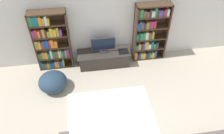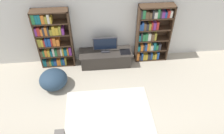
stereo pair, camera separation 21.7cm
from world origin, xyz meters
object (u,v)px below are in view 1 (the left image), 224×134
bookshelf_right (149,33)px  tv_stand (104,58)px  bookshelf_left (50,42)px  laptop (123,51)px  beanbag_ottoman (53,82)px  television (103,45)px

bookshelf_right → tv_stand: (-1.32, -0.15, -0.64)m
bookshelf_right → tv_stand: bearing=-173.3°
bookshelf_left → bookshelf_right: size_ratio=1.00×
laptop → beanbag_ottoman: 2.11m
bookshelf_right → tv_stand: size_ratio=1.16×
bookshelf_right → laptop: bookshelf_right is taller
bookshelf_right → beanbag_ottoman: (-2.74, -0.92, -0.62)m
television → laptop: 0.61m
television → bookshelf_left: bearing=175.3°
bookshelf_right → laptop: bearing=-164.8°
bookshelf_left → television: bookshelf_left is taller
beanbag_ottoman → tv_stand: bearing=28.4°
tv_stand → laptop: bearing=-5.3°
bookshelf_left → bookshelf_right: bearing=0.0°
bookshelf_right → beanbag_ottoman: 2.95m
bookshelf_left → television: bearing=-4.7°
tv_stand → television: bearing=90.0°
bookshelf_right → laptop: (-0.76, -0.21, -0.41)m
tv_stand → television: 0.46m
tv_stand → beanbag_ottoman: beanbag_ottoman is taller
bookshelf_left → tv_stand: bookshelf_left is taller
laptop → bookshelf_left: bearing=174.1°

